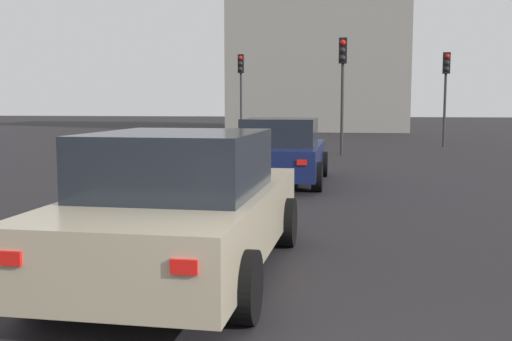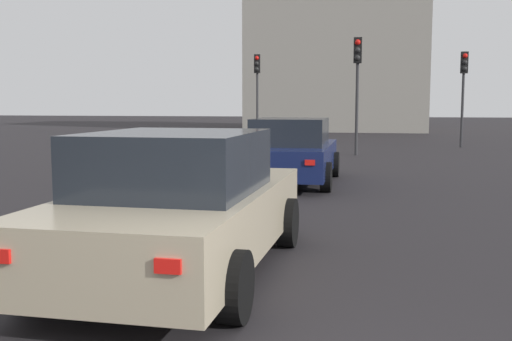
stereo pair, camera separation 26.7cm
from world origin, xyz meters
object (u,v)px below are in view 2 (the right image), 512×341
object	(u,v)px
car_beige_right_second	(181,206)
traffic_light_near_right	(464,79)
traffic_light_far_left	(257,79)
car_navy_right_lead	(291,152)
traffic_light_near_left	(357,71)

from	to	relation	value
car_beige_right_second	traffic_light_near_right	bearing A→B (deg)	-14.54
car_beige_right_second	traffic_light_far_left	size ratio (longest dim) A/B	1.09
car_navy_right_lead	traffic_light_near_left	bearing A→B (deg)	-9.10
car_navy_right_lead	traffic_light_far_left	bearing A→B (deg)	13.95
car_navy_right_lead	traffic_light_near_left	distance (m)	8.36
traffic_light_near_right	traffic_light_far_left	world-z (taller)	traffic_light_far_left
traffic_light_near_left	traffic_light_far_left	xyz separation A→B (m)	(7.27, 5.02, 0.04)
traffic_light_near_left	traffic_light_far_left	world-z (taller)	traffic_light_far_left
traffic_light_far_left	traffic_light_near_left	bearing A→B (deg)	32.07
car_beige_right_second	traffic_light_near_right	size ratio (longest dim) A/B	1.15
car_beige_right_second	traffic_light_near_right	world-z (taller)	traffic_light_near_right
car_beige_right_second	traffic_light_near_left	world-z (taller)	traffic_light_near_left
traffic_light_near_right	traffic_light_far_left	size ratio (longest dim) A/B	0.95
car_navy_right_lead	car_beige_right_second	world-z (taller)	car_beige_right_second
car_navy_right_lead	traffic_light_near_right	distance (m)	14.13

